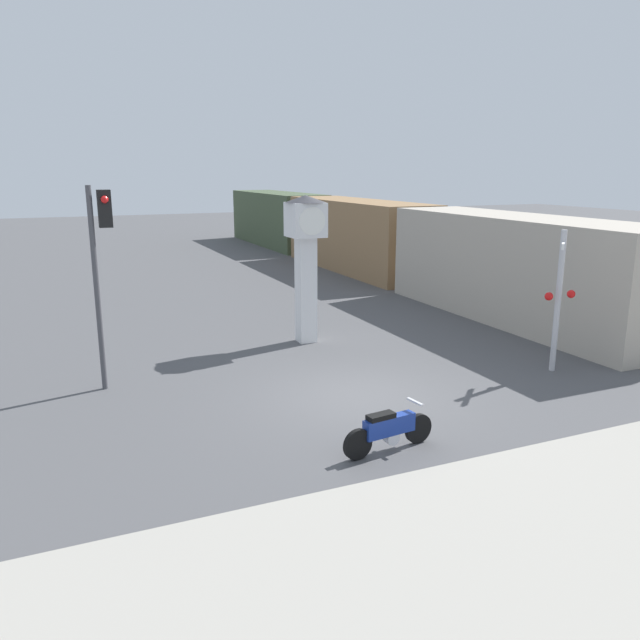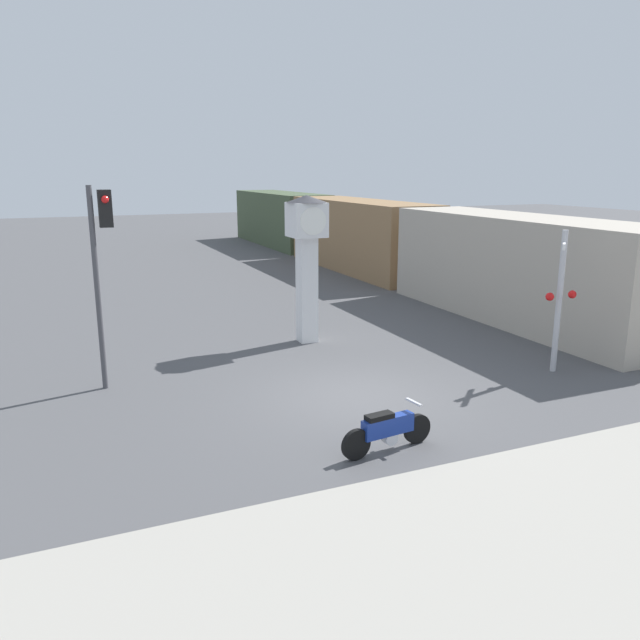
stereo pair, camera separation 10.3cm
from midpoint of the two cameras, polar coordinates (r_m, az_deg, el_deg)
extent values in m
plane|color=#4C4C4F|center=(13.85, 3.89, -6.98)|extent=(120.00, 120.00, 0.00)
cube|color=#9E998E|center=(9.08, 24.52, -19.75)|extent=(36.00, 6.00, 0.10)
cylinder|color=black|center=(11.63, 9.12, -9.79)|extent=(0.56, 0.16, 0.55)
cylinder|color=black|center=(10.90, 3.60, -11.30)|extent=(0.56, 0.16, 0.55)
cube|color=navy|center=(11.17, 6.48, -9.58)|extent=(1.03, 0.33, 0.33)
cube|color=black|center=(10.99, 5.73, -8.77)|extent=(0.54, 0.28, 0.09)
cylinder|color=silver|center=(11.29, 6.64, -10.61)|extent=(0.28, 0.22, 0.26)
cube|color=silver|center=(11.37, 8.83, -7.43)|extent=(0.11, 0.41, 0.04)
cube|color=white|center=(17.79, -1.04, 2.75)|extent=(0.50, 0.50, 3.03)
cube|color=white|center=(17.52, -1.07, 9.15)|extent=(0.95, 0.95, 0.95)
cylinder|color=white|center=(17.08, -0.45, 9.04)|extent=(0.76, 0.02, 0.76)
cone|color=#333338|center=(17.49, -1.08, 11.03)|extent=(1.14, 1.14, 0.20)
cube|color=#ADA393|center=(21.49, 17.99, 4.48)|extent=(2.80, 11.04, 3.40)
cube|color=olive|center=(31.13, 3.78, 7.74)|extent=(2.80, 11.04, 3.40)
cube|color=#425138|center=(41.79, -3.55, 9.24)|extent=(2.80, 11.04, 3.40)
cylinder|color=#47474C|center=(14.56, -19.49, 2.57)|extent=(0.12, 0.12, 4.54)
cube|color=black|center=(14.37, -18.85, 9.62)|extent=(0.28, 0.24, 0.80)
sphere|color=red|center=(14.21, -18.86, 10.39)|extent=(0.16, 0.16, 0.16)
cylinder|color=#B7B7BC|center=(16.15, 21.18, 1.53)|extent=(0.14, 0.14, 3.48)
cube|color=white|center=(15.94, 21.60, 6.41)|extent=(0.82, 0.82, 0.14)
sphere|color=red|center=(15.84, 20.44, 2.01)|extent=(0.20, 0.20, 0.20)
sphere|color=red|center=(16.33, 22.23, 2.18)|extent=(0.20, 0.20, 0.20)
camera|label=1|loc=(0.05, -89.79, 0.05)|focal=35.00mm
camera|label=2|loc=(0.05, 90.21, -0.05)|focal=35.00mm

